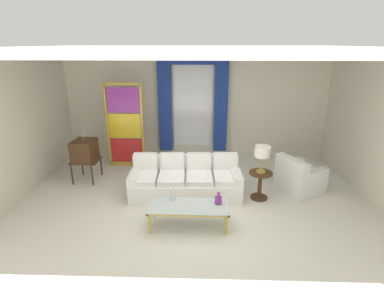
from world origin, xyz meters
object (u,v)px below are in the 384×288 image
at_px(coffee_table, 188,207).
at_px(bottle_crystal_tall, 173,194).
at_px(table_lamp_brass, 263,153).
at_px(armchair_white, 298,178).
at_px(peacock_figurine, 139,165).
at_px(couch_white_long, 186,180).
at_px(stained_glass_divider, 125,127).
at_px(bottle_blue_decanter, 218,200).
at_px(round_side_table, 260,183).
at_px(vintage_tv, 85,151).

bearing_deg(coffee_table, bottle_crystal_tall, 150.45).
height_order(coffee_table, table_lamp_brass, table_lamp_brass).
relative_size(armchair_white, peacock_figurine, 1.84).
distance_m(bottle_crystal_tall, armchair_white, 2.96).
height_order(couch_white_long, peacock_figurine, couch_white_long).
distance_m(couch_white_long, stained_glass_divider, 2.33).
bearing_deg(coffee_table, stained_glass_divider, 122.82).
xyz_separation_m(bottle_blue_decanter, stained_glass_divider, (-2.28, 2.63, 0.57)).
bearing_deg(bottle_blue_decanter, couch_white_long, 119.09).
xyz_separation_m(couch_white_long, bottle_crystal_tall, (-0.17, -1.07, 0.23)).
bearing_deg(bottle_crystal_tall, table_lamp_brass, 26.92).
bearing_deg(table_lamp_brass, armchair_white, 22.98).
distance_m(couch_white_long, armchair_white, 2.50).
distance_m(stained_glass_divider, round_side_table, 3.68).
relative_size(couch_white_long, coffee_table, 1.69).
distance_m(vintage_tv, round_side_table, 4.04).
bearing_deg(bottle_crystal_tall, couch_white_long, 80.86).
bearing_deg(coffee_table, table_lamp_brass, 35.80).
height_order(coffee_table, bottle_blue_decanter, bottle_blue_decanter).
distance_m(armchair_white, stained_glass_divider, 4.38).
relative_size(armchair_white, stained_glass_divider, 0.50).
bearing_deg(peacock_figurine, round_side_table, -23.38).
bearing_deg(stained_glass_divider, vintage_tv, -130.04).
distance_m(couch_white_long, table_lamp_brass, 1.73).
relative_size(peacock_figurine, round_side_table, 1.01).
distance_m(couch_white_long, vintage_tv, 2.49).
distance_m(coffee_table, bottle_blue_decanter, 0.54).
height_order(bottle_blue_decanter, armchair_white, armchair_white).
bearing_deg(vintage_tv, armchair_white, -4.45).
relative_size(bottle_crystal_tall, table_lamp_brass, 0.54).
relative_size(coffee_table, round_side_table, 2.36).
height_order(couch_white_long, vintage_tv, vintage_tv).
bearing_deg(bottle_blue_decanter, stained_glass_divider, 130.83).
relative_size(couch_white_long, round_side_table, 3.99).
distance_m(bottle_blue_decanter, armchair_white, 2.30).
bearing_deg(round_side_table, couch_white_long, 173.18).
bearing_deg(vintage_tv, stained_glass_divider, 49.96).
bearing_deg(table_lamp_brass, bottle_blue_decanter, -133.77).
bearing_deg(couch_white_long, vintage_tv, 166.28).
bearing_deg(round_side_table, peacock_figurine, 156.62).
height_order(couch_white_long, armchair_white, couch_white_long).
distance_m(armchair_white, peacock_figurine, 3.80).
xyz_separation_m(bottle_crystal_tall, stained_glass_divider, (-1.46, 2.55, 0.52)).
bearing_deg(round_side_table, table_lamp_brass, 0.00).
xyz_separation_m(bottle_crystal_tall, vintage_tv, (-2.22, 1.65, 0.20)).
relative_size(bottle_blue_decanter, armchair_white, 0.21).
height_order(stained_glass_divider, round_side_table, stained_glass_divider).
bearing_deg(round_side_table, stained_glass_divider, 152.47).
xyz_separation_m(coffee_table, bottle_blue_decanter, (0.53, 0.08, 0.12)).
height_order(armchair_white, round_side_table, armchair_white).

